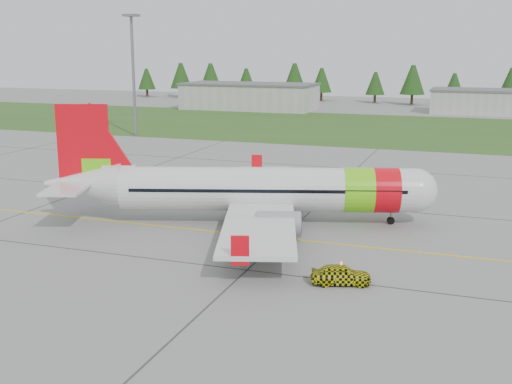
% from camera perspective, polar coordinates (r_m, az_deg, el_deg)
% --- Properties ---
extents(ground, '(320.00, 320.00, 0.00)m').
position_cam_1_polar(ground, '(48.81, -11.94, -5.49)').
color(ground, gray).
rests_on(ground, ground).
extents(aircraft, '(33.18, 31.39, 10.34)m').
position_cam_1_polar(aircraft, '(55.53, 0.18, 0.21)').
color(aircraft, silver).
rests_on(aircraft, ground).
extents(follow_me_car, '(1.73, 1.89, 3.89)m').
position_cam_1_polar(follow_me_car, '(41.83, 7.61, -5.62)').
color(follow_me_car, '#ECEB0D').
rests_on(follow_me_car, ground).
extents(service_van, '(1.86, 1.80, 4.40)m').
position_cam_1_polar(service_van, '(114.63, -15.54, 5.87)').
color(service_van, white).
rests_on(service_van, ground).
extents(grass_strip, '(320.00, 50.00, 0.03)m').
position_cam_1_polar(grass_strip, '(124.75, 8.02, 5.73)').
color(grass_strip, '#30561E').
rests_on(grass_strip, ground).
extents(taxi_guideline, '(120.00, 0.25, 0.02)m').
position_cam_1_polar(taxi_guideline, '(55.46, -7.66, -3.09)').
color(taxi_guideline, gold).
rests_on(taxi_guideline, ground).
extents(hangar_west, '(32.00, 14.00, 6.00)m').
position_cam_1_polar(hangar_west, '(159.49, -0.59, 8.44)').
color(hangar_west, '#A8A8A3').
rests_on(hangar_west, ground).
extents(hangar_east, '(24.00, 12.00, 5.20)m').
position_cam_1_polar(hangar_east, '(157.86, 19.75, 7.51)').
color(hangar_east, '#A8A8A3').
rests_on(hangar_east, ground).
extents(floodlight_mast, '(0.50, 0.50, 20.00)m').
position_cam_1_polar(floodlight_mast, '(112.74, -10.83, 9.98)').
color(floodlight_mast, slate).
rests_on(floodlight_mast, ground).
extents(treeline, '(160.00, 8.00, 10.00)m').
position_cam_1_polar(treeline, '(179.35, 11.74, 9.30)').
color(treeline, '#1C3F14').
rests_on(treeline, ground).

